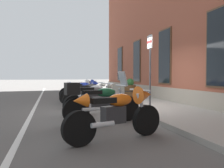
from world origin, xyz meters
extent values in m
plane|color=#565451|center=(0.00, 0.00, 0.00)|extent=(140.00, 140.00, 0.00)
cube|color=gray|center=(0.00, 1.25, 0.06)|extent=(31.74, 2.50, 0.12)
cube|color=silver|center=(0.00, -3.20, 0.00)|extent=(31.74, 0.12, 0.01)
cube|color=gray|center=(0.00, 2.46, 0.35)|extent=(25.74, 0.10, 0.70)
cube|color=#513823|center=(-9.19, 2.48, 2.10)|extent=(1.22, 0.06, 2.52)
cube|color=black|center=(-9.19, 2.45, 2.10)|extent=(1.10, 0.03, 2.40)
cube|color=#513823|center=(-5.51, 2.48, 2.10)|extent=(1.22, 0.06, 2.52)
cube|color=black|center=(-5.51, 2.45, 2.10)|extent=(1.10, 0.03, 2.40)
cube|color=#513823|center=(-1.84, 2.48, 2.10)|extent=(1.22, 0.06, 2.52)
cube|color=black|center=(-1.84, 2.45, 2.10)|extent=(1.10, 0.03, 2.40)
cube|color=#513823|center=(1.84, 2.48, 2.10)|extent=(1.22, 0.06, 2.52)
cube|color=black|center=(1.84, 2.45, 2.10)|extent=(1.10, 0.03, 2.40)
cylinder|color=black|center=(-4.00, -0.60, 0.33)|extent=(0.35, 0.66, 0.66)
cylinder|color=black|center=(-3.49, -1.90, 0.33)|extent=(0.35, 0.66, 0.66)
cylinder|color=silver|center=(-3.96, -0.69, 0.58)|extent=(0.18, 0.32, 0.64)
cube|color=#28282B|center=(-3.72, -1.30, 0.51)|extent=(0.37, 0.49, 0.32)
ellipsoid|color=silver|center=(-3.78, -1.16, 0.79)|extent=(0.43, 0.58, 0.24)
cube|color=black|center=(-3.64, -1.51, 0.80)|extent=(0.38, 0.53, 0.10)
cylinder|color=silver|center=(-3.93, -0.77, 0.96)|extent=(0.59, 0.26, 0.04)
cylinder|color=silver|center=(-3.50, -1.53, 0.38)|extent=(0.25, 0.45, 0.09)
cone|color=silver|center=(-3.98, -0.65, 0.86)|extent=(0.46, 0.45, 0.36)
cone|color=silver|center=(-3.50, -1.88, 0.82)|extent=(0.32, 0.33, 0.24)
cylinder|color=black|center=(-2.49, -0.59, 0.32)|extent=(0.33, 0.65, 0.65)
cylinder|color=black|center=(-2.01, -1.94, 0.32)|extent=(0.33, 0.65, 0.65)
cylinder|color=silver|center=(-2.46, -0.68, 0.59)|extent=(0.17, 0.33, 0.66)
cube|color=#28282B|center=(-2.24, -1.31, 0.50)|extent=(0.35, 0.49, 0.32)
ellipsoid|color=#192D9E|center=(-2.29, -1.17, 0.81)|extent=(0.42, 0.58, 0.24)
cube|color=black|center=(-2.16, -1.53, 0.82)|extent=(0.37, 0.53, 0.10)
cylinder|color=silver|center=(-2.43, -0.76, 0.98)|extent=(0.60, 0.24, 0.04)
cylinder|color=silver|center=(-2.02, -1.56, 0.37)|extent=(0.23, 0.45, 0.09)
cone|color=#192D9E|center=(-2.47, -0.63, 0.88)|extent=(0.45, 0.44, 0.36)
cone|color=#192D9E|center=(-2.02, -1.92, 0.84)|extent=(0.31, 0.32, 0.24)
cylinder|color=black|center=(-0.86, -0.52, 0.31)|extent=(0.19, 0.63, 0.62)
cylinder|color=black|center=(-0.71, -1.88, 0.31)|extent=(0.19, 0.63, 0.62)
cylinder|color=silver|center=(-0.85, -0.62, 0.58)|extent=(0.10, 0.33, 0.66)
cube|color=#28282B|center=(-0.78, -1.25, 0.49)|extent=(0.27, 0.46, 0.32)
ellipsoid|color=black|center=(-0.79, -1.10, 0.79)|extent=(0.32, 0.55, 0.24)
cube|color=black|center=(-0.75, -1.48, 0.80)|extent=(0.27, 0.50, 0.10)
cylinder|color=silver|center=(-0.84, -0.70, 0.96)|extent=(0.62, 0.10, 0.04)
cylinder|color=silver|center=(-0.63, -1.54, 0.36)|extent=(0.14, 0.46, 0.09)
sphere|color=silver|center=(-0.85, -0.62, 0.89)|extent=(0.18, 0.18, 0.18)
cylinder|color=black|center=(0.45, -0.59, 0.32)|extent=(0.34, 0.63, 0.63)
cylinder|color=black|center=(0.96, -1.95, 0.32)|extent=(0.34, 0.63, 0.63)
cylinder|color=silver|center=(0.48, -0.68, 0.58)|extent=(0.18, 0.32, 0.66)
cube|color=#28282B|center=(0.72, -1.32, 0.50)|extent=(0.36, 0.49, 0.32)
ellipsoid|color=slate|center=(0.67, -1.18, 0.80)|extent=(0.43, 0.58, 0.24)
cube|color=black|center=(0.80, -1.53, 0.81)|extent=(0.38, 0.53, 0.10)
cylinder|color=silver|center=(0.51, -0.76, 0.97)|extent=(0.59, 0.25, 0.04)
cylinder|color=silver|center=(0.94, -1.55, 0.37)|extent=(0.24, 0.45, 0.09)
sphere|color=silver|center=(0.48, -0.68, 0.90)|extent=(0.18, 0.18, 0.18)
cylinder|color=black|center=(2.09, -0.60, 0.34)|extent=(0.22, 0.69, 0.68)
cylinder|color=black|center=(2.30, -1.99, 0.34)|extent=(0.22, 0.69, 0.68)
cylinder|color=silver|center=(2.10, -0.70, 0.59)|extent=(0.12, 0.32, 0.63)
cube|color=#28282B|center=(2.20, -1.34, 0.52)|extent=(0.28, 0.47, 0.32)
ellipsoid|color=#195633|center=(2.18, -1.20, 0.79)|extent=(0.34, 0.55, 0.24)
cube|color=black|center=(2.23, -1.57, 0.80)|extent=(0.29, 0.51, 0.10)
cylinder|color=silver|center=(2.11, -0.78, 0.96)|extent=(0.62, 0.13, 0.04)
cylinder|color=silver|center=(2.36, -1.62, 0.39)|extent=(0.16, 0.46, 0.09)
cube|color=#B2BCC6|center=(2.10, -0.72, 1.14)|extent=(0.38, 0.19, 0.40)
cube|color=black|center=(2.31, -2.09, 0.90)|extent=(0.40, 0.37, 0.30)
cylinder|color=black|center=(3.69, -0.69, 0.31)|extent=(0.31, 0.63, 0.63)
cylinder|color=black|center=(4.15, -2.12, 0.31)|extent=(0.31, 0.63, 0.63)
cylinder|color=silver|center=(3.72, -0.79, 0.56)|extent=(0.16, 0.32, 0.63)
cube|color=#28282B|center=(3.93, -1.46, 0.49)|extent=(0.34, 0.49, 0.32)
ellipsoid|color=orange|center=(3.89, -1.31, 0.77)|extent=(0.41, 0.57, 0.24)
cube|color=black|center=(4.01, -1.67, 0.78)|extent=(0.36, 0.52, 0.10)
cylinder|color=silver|center=(3.74, -0.86, 0.94)|extent=(0.60, 0.23, 0.04)
cylinder|color=silver|center=(4.14, -1.70, 0.36)|extent=(0.22, 0.46, 0.09)
cone|color=orange|center=(3.70, -0.74, 0.84)|extent=(0.45, 0.43, 0.36)
cone|color=orange|center=(4.15, -2.10, 0.80)|extent=(0.31, 0.32, 0.24)
cylinder|color=#4C4C51|center=(0.74, 0.65, 1.36)|extent=(0.06, 0.06, 2.49)
cube|color=white|center=(0.74, 0.63, 2.36)|extent=(0.36, 0.03, 0.44)
cube|color=red|center=(0.74, 0.62, 2.36)|extent=(0.36, 0.01, 0.08)
cylinder|color=brown|center=(-3.57, 1.39, 0.43)|extent=(0.59, 0.59, 0.62)
cylinder|color=black|center=(-3.57, 1.39, 0.43)|extent=(0.62, 0.62, 0.04)
sphere|color=#28602D|center=(-3.57, 1.39, 0.88)|extent=(0.40, 0.40, 0.40)
camera|label=1|loc=(8.29, -2.59, 1.22)|focal=38.68mm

